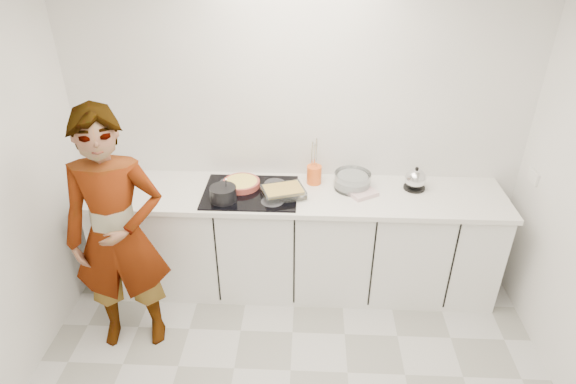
{
  "coord_description": "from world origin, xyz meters",
  "views": [
    {
      "loc": [
        0.09,
        -1.93,
        2.79
      ],
      "look_at": [
        -0.05,
        1.05,
        1.05
      ],
      "focal_mm": 30.0,
      "sensor_mm": 36.0,
      "label": 1
    }
  ],
  "objects_px": {
    "baking_dish": "(283,191)",
    "utensil_crock": "(314,175)",
    "tart_dish": "(241,183)",
    "saucepan": "(223,194)",
    "mixing_bowl": "(352,181)",
    "cook": "(118,236)",
    "kettle": "(415,180)",
    "hob": "(251,192)"
  },
  "relations": [
    {
      "from": "baking_dish",
      "to": "utensil_crock",
      "type": "height_order",
      "value": "utensil_crock"
    },
    {
      "from": "tart_dish",
      "to": "saucepan",
      "type": "relative_size",
      "value": 1.72
    },
    {
      "from": "saucepan",
      "to": "baking_dish",
      "type": "height_order",
      "value": "saucepan"
    },
    {
      "from": "mixing_bowl",
      "to": "cook",
      "type": "height_order",
      "value": "cook"
    },
    {
      "from": "saucepan",
      "to": "baking_dish",
      "type": "xyz_separation_m",
      "value": [
        0.44,
        0.09,
        -0.02
      ]
    },
    {
      "from": "utensil_crock",
      "to": "cook",
      "type": "height_order",
      "value": "cook"
    },
    {
      "from": "mixing_bowl",
      "to": "kettle",
      "type": "distance_m",
      "value": 0.49
    },
    {
      "from": "hob",
      "to": "tart_dish",
      "type": "height_order",
      "value": "tart_dish"
    },
    {
      "from": "mixing_bowl",
      "to": "tart_dish",
      "type": "bearing_deg",
      "value": -177.66
    },
    {
      "from": "tart_dish",
      "to": "saucepan",
      "type": "height_order",
      "value": "saucepan"
    },
    {
      "from": "saucepan",
      "to": "kettle",
      "type": "xyz_separation_m",
      "value": [
        1.46,
        0.27,
        0.01
      ]
    },
    {
      "from": "hob",
      "to": "kettle",
      "type": "distance_m",
      "value": 1.29
    },
    {
      "from": "saucepan",
      "to": "baking_dish",
      "type": "bearing_deg",
      "value": 11.71
    },
    {
      "from": "saucepan",
      "to": "utensil_crock",
      "type": "bearing_deg",
      "value": 25.62
    },
    {
      "from": "tart_dish",
      "to": "mixing_bowl",
      "type": "distance_m",
      "value": 0.87
    },
    {
      "from": "tart_dish",
      "to": "saucepan",
      "type": "bearing_deg",
      "value": -116.03
    },
    {
      "from": "kettle",
      "to": "utensil_crock",
      "type": "bearing_deg",
      "value": 175.72
    },
    {
      "from": "cook",
      "to": "kettle",
      "type": "bearing_deg",
      "value": 10.47
    },
    {
      "from": "hob",
      "to": "tart_dish",
      "type": "distance_m",
      "value": 0.12
    },
    {
      "from": "baking_dish",
      "to": "utensil_crock",
      "type": "distance_m",
      "value": 0.33
    },
    {
      "from": "tart_dish",
      "to": "kettle",
      "type": "bearing_deg",
      "value": 2.05
    },
    {
      "from": "tart_dish",
      "to": "cook",
      "type": "relative_size",
      "value": 0.2
    },
    {
      "from": "baking_dish",
      "to": "cook",
      "type": "bearing_deg",
      "value": -152.26
    },
    {
      "from": "utensil_crock",
      "to": "cook",
      "type": "bearing_deg",
      "value": -148.65
    },
    {
      "from": "cook",
      "to": "tart_dish",
      "type": "bearing_deg",
      "value": 33.97
    },
    {
      "from": "hob",
      "to": "baking_dish",
      "type": "relative_size",
      "value": 1.95
    },
    {
      "from": "utensil_crock",
      "to": "saucepan",
      "type": "bearing_deg",
      "value": -154.38
    },
    {
      "from": "saucepan",
      "to": "baking_dish",
      "type": "relative_size",
      "value": 0.58
    },
    {
      "from": "hob",
      "to": "utensil_crock",
      "type": "relative_size",
      "value": 4.87
    },
    {
      "from": "mixing_bowl",
      "to": "utensil_crock",
      "type": "distance_m",
      "value": 0.31
    },
    {
      "from": "baking_dish",
      "to": "utensil_crock",
      "type": "relative_size",
      "value": 2.49
    },
    {
      "from": "kettle",
      "to": "utensil_crock",
      "type": "relative_size",
      "value": 1.34
    },
    {
      "from": "baking_dish",
      "to": "tart_dish",
      "type": "bearing_deg",
      "value": 159.62
    },
    {
      "from": "tart_dish",
      "to": "baking_dish",
      "type": "height_order",
      "value": "baking_dish"
    },
    {
      "from": "cook",
      "to": "utensil_crock",
      "type": "bearing_deg",
      "value": 22.37
    },
    {
      "from": "mixing_bowl",
      "to": "cook",
      "type": "relative_size",
      "value": 0.19
    },
    {
      "from": "saucepan",
      "to": "utensil_crock",
      "type": "distance_m",
      "value": 0.75
    },
    {
      "from": "utensil_crock",
      "to": "cook",
      "type": "distance_m",
      "value": 1.54
    },
    {
      "from": "baking_dish",
      "to": "mixing_bowl",
      "type": "height_order",
      "value": "mixing_bowl"
    },
    {
      "from": "utensil_crock",
      "to": "cook",
      "type": "xyz_separation_m",
      "value": [
        -1.32,
        -0.8,
        -0.07
      ]
    },
    {
      "from": "saucepan",
      "to": "cook",
      "type": "relative_size",
      "value": 0.12
    },
    {
      "from": "utensil_crock",
      "to": "tart_dish",
      "type": "bearing_deg",
      "value": -169.33
    }
  ]
}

